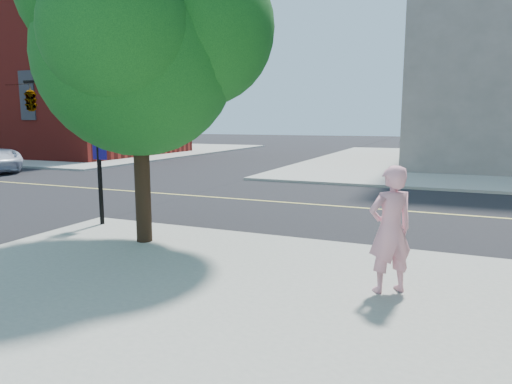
% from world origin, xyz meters
% --- Properties ---
extents(ground, '(140.00, 140.00, 0.00)m').
position_xyz_m(ground, '(0.00, 0.00, 0.00)').
color(ground, black).
rests_on(ground, ground).
extents(road_ew, '(140.00, 9.00, 0.01)m').
position_xyz_m(road_ew, '(0.00, 4.50, 0.01)').
color(road_ew, black).
rests_on(road_ew, ground).
extents(sidewalk_nw, '(26.00, 25.00, 0.12)m').
position_xyz_m(sidewalk_nw, '(-23.00, 21.50, 0.06)').
color(sidewalk_nw, '#96978C').
rests_on(sidewalk_nw, ground).
extents(church, '(15.20, 12.00, 14.40)m').
position_xyz_m(church, '(-20.00, 18.00, 7.18)').
color(church, maroon).
rests_on(church, sidewalk_nw).
extents(man_on_phone, '(0.81, 0.76, 1.86)m').
position_xyz_m(man_on_phone, '(6.53, -2.48, 1.05)').
color(man_on_phone, pink).
rests_on(man_on_phone, sidewalk_se).
extents(street_tree, '(4.87, 4.42, 6.46)m').
position_xyz_m(street_tree, '(1.62, -1.49, 4.29)').
color(street_tree, black).
rests_on(street_tree, sidewalk_se).
extents(signal_pole, '(3.20, 0.36, 3.60)m').
position_xyz_m(signal_pole, '(-2.15, -0.59, 3.06)').
color(signal_pole, black).
rests_on(signal_pole, sidewalk_se).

